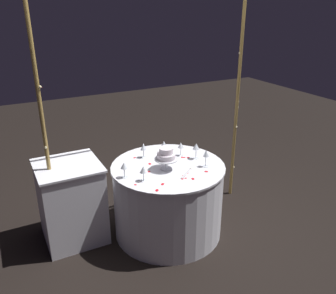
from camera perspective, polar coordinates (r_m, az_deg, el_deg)
ground_plane at (r=3.76m, az=0.00°, el=-13.36°), size 12.00×12.00×0.00m
decorative_arch at (r=3.41m, az=-2.57°, el=10.95°), size 2.15×0.06×2.34m
main_table at (r=3.56m, az=0.00°, el=-8.47°), size 1.10×1.10×0.75m
side_table at (r=3.58m, az=-15.39°, el=-8.58°), size 0.59×0.59×0.80m
tiered_cake at (r=3.25m, az=-0.29°, el=-1.37°), size 0.22×0.22×0.22m
wine_glass_0 at (r=3.49m, az=4.59°, el=-0.01°), size 0.07×0.07×0.16m
wine_glass_1 at (r=3.13m, az=-7.13°, el=-3.13°), size 0.06×0.06×0.15m
wine_glass_2 at (r=3.33m, az=6.18°, el=-1.19°), size 0.06×0.06×0.17m
wine_glass_3 at (r=3.06m, az=-4.02°, el=-3.77°), size 0.06×0.06×0.14m
wine_glass_4 at (r=3.56m, az=2.10°, el=0.17°), size 0.06×0.06×0.14m
wine_glass_5 at (r=3.52m, az=-4.01°, el=-0.06°), size 0.06×0.06×0.15m
wine_glass_6 at (r=3.54m, az=-0.68°, el=0.36°), size 0.06×0.06×0.16m
cake_knife at (r=3.28m, az=3.40°, el=-3.87°), size 0.25×0.19×0.01m
rose_petal_0 at (r=3.28m, az=6.23°, el=-3.98°), size 0.04×0.05×0.00m
rose_petal_1 at (r=3.19m, az=2.53°, el=-4.65°), size 0.03×0.03×0.00m
rose_petal_2 at (r=3.51m, az=0.61°, el=-1.98°), size 0.04×0.03×0.00m
rose_petal_3 at (r=3.56m, az=-5.44°, el=-1.74°), size 0.03×0.03×0.00m
rose_petal_4 at (r=3.13m, az=2.37°, el=-5.20°), size 0.03×0.03×0.00m
rose_petal_5 at (r=3.44m, az=-0.81°, el=-2.54°), size 0.03×0.02×0.00m
rose_petal_6 at (r=3.14m, az=4.08°, el=-5.16°), size 0.04×0.04×0.00m
rose_petal_7 at (r=3.55m, az=2.28°, el=-1.70°), size 0.03×0.03×0.00m
rose_petal_8 at (r=3.26m, az=-3.10°, el=-4.02°), size 0.03×0.02×0.00m
rose_petal_9 at (r=3.15m, az=2.89°, el=-5.06°), size 0.03×0.02×0.00m
rose_petal_10 at (r=3.55m, az=2.63°, el=-1.69°), size 0.03×0.03×0.00m
rose_petal_11 at (r=3.23m, az=3.08°, el=-4.27°), size 0.03×0.04×0.00m
rose_petal_12 at (r=3.47m, az=-1.20°, el=-2.33°), size 0.03×0.02×0.00m
rose_petal_13 at (r=3.42m, az=-2.98°, el=-2.74°), size 0.04×0.05×0.00m
rose_petal_14 at (r=3.46m, az=0.12°, el=-2.38°), size 0.04×0.04×0.00m
rose_petal_15 at (r=3.78m, az=0.65°, el=-0.15°), size 0.03×0.02×0.00m
rose_petal_16 at (r=2.95m, az=-1.80°, el=-7.03°), size 0.04×0.05×0.00m
rose_petal_17 at (r=3.55m, az=3.29°, el=-1.71°), size 0.03×0.03×0.00m
rose_petal_18 at (r=3.05m, az=-5.32°, el=-6.11°), size 0.03×0.03×0.00m
rose_petal_19 at (r=3.04m, az=-0.88°, el=-6.04°), size 0.05×0.04×0.00m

